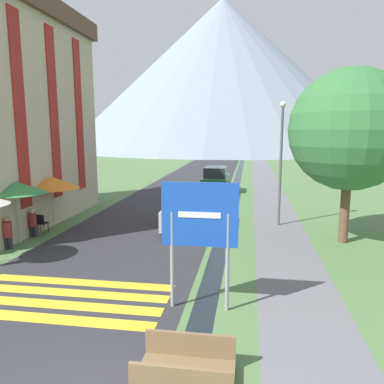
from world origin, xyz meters
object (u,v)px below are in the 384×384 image
at_px(parked_car_far, 216,180).
at_px(cafe_chair_far_right, 30,223).
at_px(person_seated_far, 33,221).
at_px(streetlamp, 281,154).
at_px(tree_by_path, 350,130).
at_px(cafe_chair_far_left, 41,222).
at_px(road_sign, 200,226).
at_px(person_seated_near, 7,231).
at_px(parked_car_near, 189,208).
at_px(cafe_umbrella_middle_green, 16,188).
at_px(footbridge, 186,371).
at_px(cafe_umbrella_rear_orange, 52,183).

bearing_deg(parked_car_far, cafe_chair_far_right, -119.46).
bearing_deg(parked_car_far, person_seated_far, -117.59).
height_order(streetlamp, tree_by_path, tree_by_path).
height_order(cafe_chair_far_left, cafe_chair_far_right, same).
bearing_deg(cafe_chair_far_left, cafe_chair_far_right, -157.98).
distance_m(cafe_chair_far_left, tree_by_path, 13.00).
height_order(road_sign, streetlamp, streetlamp).
height_order(person_seated_near, tree_by_path, tree_by_path).
bearing_deg(person_seated_near, parked_car_near, 32.63).
xyz_separation_m(parked_car_far, cafe_umbrella_middle_green, (-6.46, -13.11, 1.29)).
bearing_deg(streetlamp, footbridge, -101.84).
height_order(parked_car_near, cafe_chair_far_left, parked_car_near).
xyz_separation_m(cafe_umbrella_rear_orange, tree_by_path, (12.34, -0.27, 2.30)).
height_order(person_seated_near, person_seated_far, person_seated_near).
distance_m(parked_car_near, streetlamp, 4.84).
distance_m(person_seated_far, tree_by_path, 13.05).
height_order(cafe_umbrella_middle_green, person_seated_far, cafe_umbrella_middle_green).
xyz_separation_m(cafe_umbrella_middle_green, tree_by_path, (12.50, 2.05, 2.17)).
distance_m(parked_car_far, cafe_umbrella_rear_orange, 12.54).
height_order(cafe_umbrella_middle_green, tree_by_path, tree_by_path).
xyz_separation_m(road_sign, parked_car_far, (-1.18, 17.42, -1.19)).
relative_size(parked_car_far, cafe_chair_far_right, 4.52).
distance_m(footbridge, person_seated_near, 10.03).
bearing_deg(cafe_chair_far_left, tree_by_path, 1.58).
bearing_deg(cafe_chair_far_left, person_seated_near, -94.05).
xyz_separation_m(road_sign, cafe_chair_far_right, (-7.92, 5.50, -1.58)).
relative_size(footbridge, parked_car_near, 0.40).
xyz_separation_m(footbridge, parked_car_near, (-1.60, 10.29, 0.68)).
xyz_separation_m(road_sign, streetlamp, (2.55, 8.75, 1.21)).
relative_size(parked_car_near, tree_by_path, 0.64).
xyz_separation_m(parked_car_near, cafe_umbrella_middle_green, (-6.17, -3.20, 1.29)).
relative_size(cafe_chair_far_right, streetlamp, 0.15).
relative_size(footbridge, cafe_chair_far_right, 2.00).
relative_size(road_sign, person_seated_near, 2.55).
xyz_separation_m(parked_car_far, streetlamp, (3.73, -8.67, 2.39)).
height_order(cafe_umbrella_middle_green, person_seated_near, cafe_umbrella_middle_green).
bearing_deg(person_seated_near, cafe_chair_far_left, 87.60).
relative_size(cafe_chair_far_left, streetlamp, 0.15).
bearing_deg(road_sign, tree_by_path, 52.63).
height_order(cafe_chair_far_left, tree_by_path, tree_by_path).
distance_m(cafe_umbrella_middle_green, tree_by_path, 12.85).
bearing_deg(person_seated_near, cafe_chair_far_right, 98.60).
distance_m(parked_car_far, cafe_chair_far_left, 13.37).
bearing_deg(person_seated_near, cafe_umbrella_middle_green, 91.06).
bearing_deg(cafe_chair_far_right, parked_car_far, 51.26).
height_order(cafe_umbrella_rear_orange, person_seated_far, cafe_umbrella_rear_orange).
bearing_deg(parked_car_far, road_sign, -86.12).
xyz_separation_m(cafe_chair_far_left, cafe_umbrella_rear_orange, (0.06, 0.97, 1.55)).
height_order(footbridge, person_seated_far, person_seated_far).
bearing_deg(parked_car_far, parked_car_near, -91.67).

